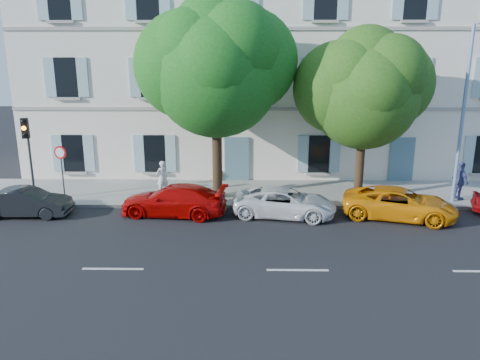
{
  "coord_description": "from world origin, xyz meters",
  "views": [
    {
      "loc": [
        -1.66,
        -17.85,
        6.75
      ],
      "look_at": [
        -1.95,
        2.0,
        1.4
      ],
      "focal_mm": 35.0,
      "sensor_mm": 36.0,
      "label": 1
    }
  ],
  "objects_px": {
    "car_yellow_supercar": "(399,203)",
    "street_lamp": "(466,105)",
    "road_sign": "(61,162)",
    "pedestrian_c": "(460,181)",
    "car_red_coupe": "(174,200)",
    "tree_left": "(216,73)",
    "traffic_light": "(27,142)",
    "car_dark_sedan": "(26,202)",
    "pedestrian_a": "(162,178)",
    "pedestrian_b": "(218,178)",
    "car_white_coupe": "(285,202)",
    "tree_right": "(364,95)"
  },
  "relations": [
    {
      "from": "road_sign",
      "to": "street_lamp",
      "type": "bearing_deg",
      "value": 0.33
    },
    {
      "from": "car_white_coupe",
      "to": "road_sign",
      "type": "relative_size",
      "value": 1.68
    },
    {
      "from": "car_red_coupe",
      "to": "car_yellow_supercar",
      "type": "distance_m",
      "value": 9.63
    },
    {
      "from": "car_white_coupe",
      "to": "tree_left",
      "type": "bearing_deg",
      "value": 63.2
    },
    {
      "from": "car_dark_sedan",
      "to": "pedestrian_a",
      "type": "xyz_separation_m",
      "value": [
        5.36,
        2.84,
        0.37
      ]
    },
    {
      "from": "car_dark_sedan",
      "to": "tree_left",
      "type": "distance_m",
      "value": 9.95
    },
    {
      "from": "car_red_coupe",
      "to": "car_yellow_supercar",
      "type": "bearing_deg",
      "value": 95.95
    },
    {
      "from": "pedestrian_a",
      "to": "pedestrian_c",
      "type": "distance_m",
      "value": 14.04
    },
    {
      "from": "pedestrian_b",
      "to": "pedestrian_c",
      "type": "height_order",
      "value": "pedestrian_c"
    },
    {
      "from": "tree_right",
      "to": "pedestrian_c",
      "type": "relative_size",
      "value": 4.2
    },
    {
      "from": "tree_right",
      "to": "pedestrian_a",
      "type": "bearing_deg",
      "value": 176.42
    },
    {
      "from": "car_yellow_supercar",
      "to": "tree_left",
      "type": "bearing_deg",
      "value": 89.24
    },
    {
      "from": "traffic_light",
      "to": "road_sign",
      "type": "height_order",
      "value": "traffic_light"
    },
    {
      "from": "car_red_coupe",
      "to": "road_sign",
      "type": "distance_m",
      "value": 5.61
    },
    {
      "from": "street_lamp",
      "to": "pedestrian_a",
      "type": "bearing_deg",
      "value": 175.23
    },
    {
      "from": "road_sign",
      "to": "car_dark_sedan",
      "type": "bearing_deg",
      "value": -122.56
    },
    {
      "from": "tree_left",
      "to": "car_white_coupe",
      "type": "bearing_deg",
      "value": -36.25
    },
    {
      "from": "traffic_light",
      "to": "street_lamp",
      "type": "xyz_separation_m",
      "value": [
        19.42,
        0.06,
        1.68
      ]
    },
    {
      "from": "street_lamp",
      "to": "pedestrian_a",
      "type": "distance_m",
      "value": 14.15
    },
    {
      "from": "car_white_coupe",
      "to": "road_sign",
      "type": "height_order",
      "value": "road_sign"
    },
    {
      "from": "car_yellow_supercar",
      "to": "traffic_light",
      "type": "distance_m",
      "value": 16.6
    },
    {
      "from": "car_dark_sedan",
      "to": "pedestrian_c",
      "type": "distance_m",
      "value": 19.52
    },
    {
      "from": "road_sign",
      "to": "pedestrian_a",
      "type": "height_order",
      "value": "road_sign"
    },
    {
      "from": "tree_left",
      "to": "pedestrian_c",
      "type": "relative_size",
      "value": 4.99
    },
    {
      "from": "tree_left",
      "to": "street_lamp",
      "type": "height_order",
      "value": "tree_left"
    },
    {
      "from": "car_red_coupe",
      "to": "car_dark_sedan",
      "type": "bearing_deg",
      "value": -80.1
    },
    {
      "from": "car_red_coupe",
      "to": "pedestrian_b",
      "type": "relative_size",
      "value": 2.87
    },
    {
      "from": "car_red_coupe",
      "to": "car_yellow_supercar",
      "type": "relative_size",
      "value": 0.98
    },
    {
      "from": "road_sign",
      "to": "pedestrian_c",
      "type": "distance_m",
      "value": 18.41
    },
    {
      "from": "car_dark_sedan",
      "to": "pedestrian_c",
      "type": "xyz_separation_m",
      "value": [
        19.39,
        2.2,
        0.44
      ]
    },
    {
      "from": "tree_right",
      "to": "street_lamp",
      "type": "bearing_deg",
      "value": -7.33
    },
    {
      "from": "car_red_coupe",
      "to": "pedestrian_c",
      "type": "xyz_separation_m",
      "value": [
        13.1,
        1.94,
        0.39
      ]
    },
    {
      "from": "car_yellow_supercar",
      "to": "street_lamp",
      "type": "bearing_deg",
      "value": -44.49
    },
    {
      "from": "tree_right",
      "to": "car_white_coupe",
      "type": "bearing_deg",
      "value": -150.0
    },
    {
      "from": "car_yellow_supercar",
      "to": "pedestrian_b",
      "type": "bearing_deg",
      "value": 86.07
    },
    {
      "from": "tree_right",
      "to": "street_lamp",
      "type": "relative_size",
      "value": 0.96
    },
    {
      "from": "tree_right",
      "to": "tree_left",
      "type": "bearing_deg",
      "value": 178.9
    },
    {
      "from": "car_red_coupe",
      "to": "pedestrian_a",
      "type": "xyz_separation_m",
      "value": [
        -0.93,
        2.58,
        0.32
      ]
    },
    {
      "from": "car_white_coupe",
      "to": "road_sign",
      "type": "bearing_deg",
      "value": 91.36
    },
    {
      "from": "traffic_light",
      "to": "pedestrian_b",
      "type": "bearing_deg",
      "value": 8.21
    },
    {
      "from": "car_dark_sedan",
      "to": "tree_right",
      "type": "relative_size",
      "value": 0.49
    },
    {
      "from": "pedestrian_c",
      "to": "traffic_light",
      "type": "bearing_deg",
      "value": 78.31
    },
    {
      "from": "pedestrian_c",
      "to": "pedestrian_a",
      "type": "bearing_deg",
      "value": 74.09
    },
    {
      "from": "tree_right",
      "to": "pedestrian_c",
      "type": "height_order",
      "value": "tree_right"
    },
    {
      "from": "tree_left",
      "to": "road_sign",
      "type": "relative_size",
      "value": 3.43
    },
    {
      "from": "car_dark_sedan",
      "to": "car_yellow_supercar",
      "type": "bearing_deg",
      "value": -90.6
    },
    {
      "from": "pedestrian_c",
      "to": "road_sign",
      "type": "bearing_deg",
      "value": 78.57
    },
    {
      "from": "tree_left",
      "to": "pedestrian_a",
      "type": "height_order",
      "value": "tree_left"
    },
    {
      "from": "pedestrian_b",
      "to": "pedestrian_c",
      "type": "xyz_separation_m",
      "value": [
        11.33,
        -0.67,
        0.1
      ]
    },
    {
      "from": "tree_right",
      "to": "car_dark_sedan",
      "type": "bearing_deg",
      "value": -171.27
    }
  ]
}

